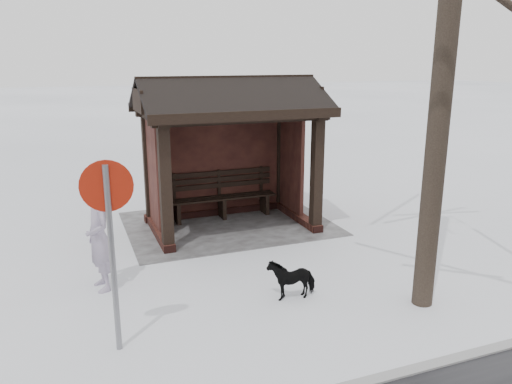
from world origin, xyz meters
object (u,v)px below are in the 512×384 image
bus_shelter (227,122)px  road_sign (109,216)px  pedestrian (99,238)px  dog (291,278)px

bus_shelter → road_sign: (2.69, 3.98, -0.49)m
bus_shelter → pedestrian: bearing=38.9°
dog → road_sign: size_ratio=0.29×
pedestrian → dog: size_ratio=2.39×
bus_shelter → road_sign: bus_shelter is taller
pedestrian → bus_shelter: bearing=116.9°
pedestrian → road_sign: (-0.05, 1.77, 0.86)m
dog → road_sign: (2.53, 0.50, 1.39)m
road_sign → bus_shelter: bearing=-118.0°
bus_shelter → road_sign: bearing=55.9°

